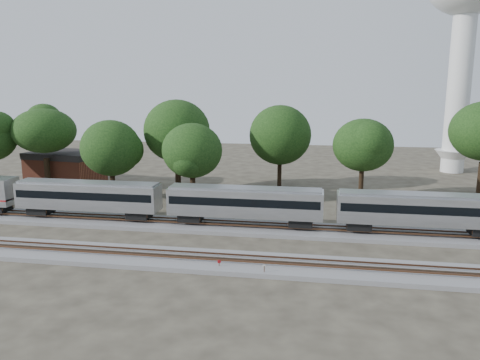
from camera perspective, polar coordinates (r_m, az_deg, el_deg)
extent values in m
plane|color=#383328|center=(44.71, -4.88, -8.10)|extent=(160.00, 160.00, 0.00)
cube|color=slate|center=(50.19, -3.18, -5.64)|extent=(160.00, 5.00, 0.40)
cube|color=brown|center=(49.39, -3.37, -5.37)|extent=(160.00, 0.08, 0.15)
cube|color=brown|center=(50.73, -3.01, -4.91)|extent=(160.00, 0.08, 0.15)
cube|color=slate|center=(41.02, -6.29, -9.66)|extent=(160.00, 5.00, 0.40)
cube|color=brown|center=(40.22, -6.58, -9.41)|extent=(160.00, 0.08, 0.15)
cube|color=brown|center=(41.51, -6.03, -8.72)|extent=(160.00, 0.08, 0.15)
cube|color=silver|center=(54.32, -18.02, -1.86)|extent=(16.18, 2.79, 2.79)
cube|color=black|center=(54.26, -18.04, -1.57)|extent=(15.62, 2.84, 0.84)
cube|color=gray|center=(54.02, -18.11, -0.37)|extent=(15.81, 2.23, 0.33)
cube|color=black|center=(57.65, -23.09, -3.33)|extent=(2.42, 2.05, 0.84)
cube|color=black|center=(52.35, -12.18, -4.08)|extent=(2.42, 2.05, 0.84)
cube|color=silver|center=(48.84, 0.59, -2.74)|extent=(16.18, 2.79, 2.79)
cube|color=black|center=(48.77, 0.59, -2.42)|extent=(15.62, 2.84, 0.84)
cube|color=gray|center=(48.51, 0.59, -1.09)|extent=(15.81, 2.23, 0.33)
cube|color=black|center=(50.52, -6.01, -4.45)|extent=(2.42, 2.05, 0.84)
cube|color=black|center=(48.79, 7.42, -5.06)|extent=(2.42, 2.05, 0.84)
cube|color=silver|center=(49.35, 21.18, -3.38)|extent=(16.18, 2.79, 2.79)
cube|color=black|center=(49.28, 21.20, -3.06)|extent=(15.62, 2.84, 0.84)
cube|color=gray|center=(49.02, 21.30, -1.75)|extent=(15.81, 2.23, 0.33)
cube|color=black|center=(48.96, 14.27, -5.27)|extent=(2.42, 2.05, 0.84)
cylinder|color=#512D19|center=(38.99, -2.56, -10.42)|extent=(0.05, 0.05, 0.82)
cylinder|color=red|center=(38.86, -2.56, -9.92)|extent=(0.28, 0.13, 0.29)
cylinder|color=#512D19|center=(37.81, 2.97, -11.06)|extent=(0.06, 0.06, 0.90)
cylinder|color=silver|center=(37.66, 2.97, -10.50)|extent=(0.31, 0.13, 0.32)
cube|color=#512D19|center=(39.03, -0.08, -10.79)|extent=(0.57, 0.44, 0.30)
cylinder|color=silver|center=(89.56, 25.08, 9.43)|extent=(3.85, 3.85, 26.92)
cone|color=silver|center=(90.48, 24.46, 2.13)|extent=(6.15, 6.15, 3.85)
cube|color=brown|center=(77.29, -20.46, 1.10)|extent=(11.05, 8.43, 4.07)
cube|color=black|center=(76.91, -20.59, 2.93)|extent=(11.27, 8.66, 0.92)
cylinder|color=black|center=(73.70, -22.41, 0.71)|extent=(0.70, 0.70, 4.63)
ellipsoid|color=black|center=(72.89, -22.78, 5.57)|extent=(8.73, 8.73, 7.42)
cylinder|color=black|center=(64.34, -15.24, -0.69)|extent=(0.70, 0.70, 3.73)
ellipsoid|color=black|center=(63.51, -15.48, 3.78)|extent=(7.03, 7.03, 5.97)
cylinder|color=black|center=(66.83, -7.56, 0.49)|extent=(0.70, 0.70, 4.72)
ellipsoid|color=black|center=(65.93, -7.70, 5.97)|extent=(8.90, 8.90, 7.56)
cylinder|color=black|center=(60.20, -5.77, -1.16)|extent=(0.70, 0.70, 3.72)
ellipsoid|color=black|center=(59.31, -5.86, 3.60)|extent=(7.01, 7.01, 5.96)
cylinder|color=black|center=(69.07, 4.83, 0.71)|extent=(0.70, 0.70, 4.26)
ellipsoid|color=black|center=(68.23, 4.91, 5.50)|extent=(8.04, 8.04, 6.84)
cylinder|color=black|center=(63.88, 14.53, -0.63)|extent=(0.70, 0.70, 3.95)
ellipsoid|color=black|center=(63.02, 14.77, 4.15)|extent=(7.46, 7.46, 6.34)
cylinder|color=black|center=(70.89, 27.24, 0.00)|extent=(0.70, 0.70, 4.87)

